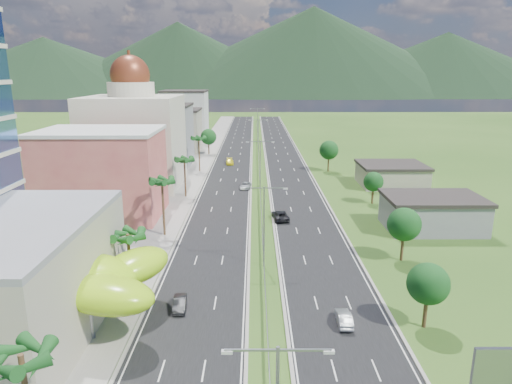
{
  "coord_description": "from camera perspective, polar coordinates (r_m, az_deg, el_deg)",
  "views": [
    {
      "loc": [
        -1.25,
        -46.3,
        25.15
      ],
      "look_at": [
        -0.99,
        22.39,
        7.0
      ],
      "focal_mm": 32.0,
      "sensor_mm": 36.0,
      "label": 1
    }
  ],
  "objects": [
    {
      "name": "streetlight_median_c",
      "position": [
        98.05,
        0.52,
        3.98
      ],
      "size": [
        6.04,
        0.25,
        11.0
      ],
      "color": "gray",
      "rests_on": "ground"
    },
    {
      "name": "palm_tree_b",
      "position": [
        53.51,
        -15.72,
        -5.54
      ],
      "size": [
        3.6,
        3.6,
        8.1
      ],
      "color": "#47301C",
      "rests_on": "ground"
    },
    {
      "name": "streetlight_median_d",
      "position": [
        142.5,
        0.29,
        7.38
      ],
      "size": [
        6.04,
        0.25,
        11.0
      ],
      "color": "gray",
      "rests_on": "ground"
    },
    {
      "name": "pink_shophouse",
      "position": [
        84.61,
        -18.65,
        1.97
      ],
      "size": [
        20.0,
        15.0,
        15.0
      ],
      "primitive_type": "cube",
      "color": "#C45150",
      "rests_on": "ground"
    },
    {
      "name": "leafy_tree_ra",
      "position": [
        49.18,
        20.72,
        -10.7
      ],
      "size": [
        4.2,
        4.2,
        6.9
      ],
      "color": "#47301C",
      "rests_on": "ground"
    },
    {
      "name": "leafy_tree_lfar",
      "position": [
        143.36,
        -5.96,
        6.87
      ],
      "size": [
        4.9,
        4.9,
        8.05
      ],
      "color": "#47301C",
      "rests_on": "ground"
    },
    {
      "name": "road_left",
      "position": [
        138.74,
        -2.8,
        4.35
      ],
      "size": [
        11.0,
        260.0,
        0.04
      ],
      "primitive_type": "cube",
      "color": "black",
      "rests_on": "ground"
    },
    {
      "name": "palm_tree_a",
      "position": [
        32.97,
        -27.27,
        -18.32
      ],
      "size": [
        3.6,
        3.6,
        9.1
      ],
      "color": "#47301C",
      "rests_on": "ground"
    },
    {
      "name": "shed_far",
      "position": [
        108.47,
        16.55,
        1.96
      ],
      "size": [
        14.0,
        12.0,
        4.4
      ],
      "primitive_type": "cube",
      "color": "#A79F89",
      "rests_on": "ground"
    },
    {
      "name": "palm_tree_d",
      "position": [
        94.07,
        -8.94,
        3.83
      ],
      "size": [
        3.6,
        3.6,
        8.6
      ],
      "color": "#47301C",
      "rests_on": "ground"
    },
    {
      "name": "sidewalk_left",
      "position": [
        139.48,
        -6.71,
        4.34
      ],
      "size": [
        7.0,
        260.0,
        0.12
      ],
      "primitive_type": "cube",
      "color": "gray",
      "rests_on": "ground"
    },
    {
      "name": "streetlight_median_e",
      "position": [
        187.21,
        0.17,
        9.16
      ],
      "size": [
        6.04,
        0.25,
        11.0
      ],
      "color": "gray",
      "rests_on": "ground"
    },
    {
      "name": "car_silver_mid_left",
      "position": [
        101.3,
        -1.31,
        0.82
      ],
      "size": [
        2.72,
        4.87,
        1.29
      ],
      "primitive_type": "imported",
      "rotation": [
        0.0,
        0.0,
        -0.13
      ],
      "color": "#A7ABAF",
      "rests_on": "road_left"
    },
    {
      "name": "palm_tree_c",
      "position": [
        71.73,
        -11.67,
        1.07
      ],
      "size": [
        3.6,
        3.6,
        9.6
      ],
      "color": "#47301C",
      "rests_on": "ground"
    },
    {
      "name": "palm_tree_e",
      "position": [
        118.38,
        -7.17,
        6.51
      ],
      "size": [
        3.6,
        3.6,
        9.4
      ],
      "color": "#47301C",
      "rests_on": "ground"
    },
    {
      "name": "midrise_white",
      "position": [
        173.98,
        -8.84,
        9.3
      ],
      "size": [
        16.0,
        15.0,
        18.0
      ],
      "primitive_type": "cube",
      "color": "silver",
      "rests_on": "ground"
    },
    {
      "name": "midrise_grey",
      "position": [
        130.04,
        -11.72,
        6.92
      ],
      "size": [
        16.0,
        15.0,
        16.0
      ],
      "primitive_type": "cube",
      "color": "gray",
      "rests_on": "ground"
    },
    {
      "name": "leafy_tree_rc",
      "position": [
        91.76,
        14.47,
        1.24
      ],
      "size": [
        3.85,
        3.85,
        6.33
      ],
      "color": "#47301C",
      "rests_on": "ground"
    },
    {
      "name": "midrise_beige",
      "position": [
        151.67,
        -10.07,
        7.51
      ],
      "size": [
        16.0,
        15.0,
        13.0
      ],
      "primitive_type": "cube",
      "color": "#A79F89",
      "rests_on": "ground"
    },
    {
      "name": "leafy_tree_rd",
      "position": [
        119.5,
        9.1,
        5.19
      ],
      "size": [
        4.9,
        4.9,
        8.05
      ],
      "color": "#47301C",
      "rests_on": "ground"
    },
    {
      "name": "lime_canopy",
      "position": [
        50.47,
        -22.35,
        -9.93
      ],
      "size": [
        18.0,
        15.0,
        7.4
      ],
      "color": "#9CD915",
      "rests_on": "ground"
    },
    {
      "name": "car_yellow_far_left",
      "position": [
        128.31,
        -3.3,
        3.82
      ],
      "size": [
        2.48,
        5.21,
        1.47
      ],
      "primitive_type": "imported",
      "rotation": [
        0.0,
        0.0,
        0.09
      ],
      "color": "yellow",
      "rests_on": "road_left"
    },
    {
      "name": "streetlight_median_b",
      "position": [
        59.25,
        1.01,
        -3.3
      ],
      "size": [
        6.04,
        0.25,
        11.0
      ],
      "color": "gray",
      "rests_on": "ground"
    },
    {
      "name": "shed_near",
      "position": [
        80.33,
        21.17,
        -2.61
      ],
      "size": [
        15.0,
        10.0,
        5.0
      ],
      "primitive_type": "cube",
      "color": "gray",
      "rests_on": "ground"
    },
    {
      "name": "car_silver_right",
      "position": [
        49.33,
        10.93,
        -15.22
      ],
      "size": [
        1.49,
        4.01,
        1.31
      ],
      "primitive_type": "imported",
      "rotation": [
        0.0,
        0.0,
        3.12
      ],
      "color": "#A0A4A7",
      "rests_on": "road_right"
    },
    {
      "name": "mountain_ridge",
      "position": [
        500.7,
        6.96,
        11.82
      ],
      "size": [
        860.0,
        140.0,
        90.0
      ],
      "primitive_type": null,
      "color": "black",
      "rests_on": "ground"
    },
    {
      "name": "car_dark_far_right",
      "position": [
        80.07,
        3.05,
        -2.93
      ],
      "size": [
        3.17,
        5.72,
        1.52
      ],
      "primitive_type": "imported",
      "rotation": [
        0.0,
        0.0,
        3.27
      ],
      "color": "black",
      "rests_on": "road_right"
    },
    {
      "name": "ground",
      "position": [
        52.71,
        1.21,
        -13.7
      ],
      "size": [
        500.0,
        500.0,
        0.0
      ],
      "primitive_type": "plane",
      "color": "#2D5119",
      "rests_on": "ground"
    },
    {
      "name": "median_guardrail",
      "position": [
        120.82,
        0.38,
        3.08
      ],
      "size": [
        0.1,
        216.06,
        0.76
      ],
      "color": "gray",
      "rests_on": "ground"
    },
    {
      "name": "leafy_tree_rb",
      "position": [
        64.87,
        18.03,
        -3.89
      ],
      "size": [
        4.55,
        4.55,
        7.47
      ],
      "color": "#47301C",
      "rests_on": "ground"
    },
    {
      "name": "car_dark_left",
      "position": [
        51.9,
        -9.52,
        -13.56
      ],
      "size": [
        1.62,
        3.94,
        1.27
      ],
      "primitive_type": "imported",
      "rotation": [
        0.0,
        0.0,
        0.07
      ],
      "color": "black",
      "rests_on": "road_left"
    },
    {
      "name": "billboard",
      "position": [
        39.55,
        29.01,
        -18.88
      ],
      "size": [
        5.2,
        0.35,
        6.2
      ],
      "color": "gray",
      "rests_on": "ground"
    },
    {
      "name": "domed_building",
      "position": [
        105.68,
        -14.98,
        6.8
      ],
      "size": [
        20.0,
        20.0,
        28.7
      ],
      "color": "beige",
      "rests_on": "ground"
    },
    {
      "name": "road_right",
      "position": [
        138.88,
        3.41,
        4.35
      ],
      "size": [
        11.0,
        260.0,
        0.04
      ],
      "primitive_type": "cube",
      "color": "black",
      "rests_on": "ground"
    }
  ]
}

